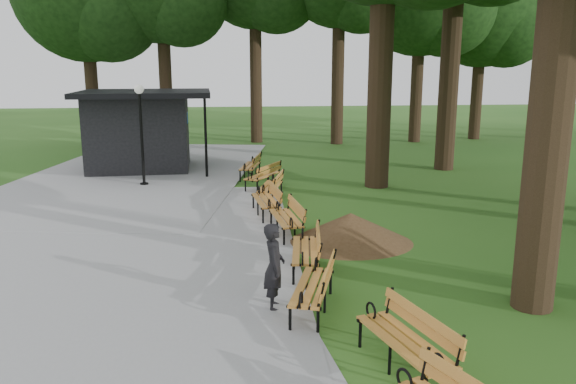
{
  "coord_description": "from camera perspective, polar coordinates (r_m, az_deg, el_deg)",
  "views": [
    {
      "loc": [
        -1.52,
        -8.05,
        4.1
      ],
      "look_at": [
        -0.05,
        5.27,
        1.1
      ],
      "focal_mm": 35.49,
      "sensor_mm": 36.0,
      "label": 1
    }
  ],
  "objects": [
    {
      "name": "bench_3",
      "position": [
        9.72,
        2.42,
        -9.51
      ],
      "size": [
        1.18,
        2.0,
        0.88
      ],
      "primitive_type": null,
      "rotation": [
        0.0,
        0.0,
        -1.87
      ],
      "color": "#C77D2E",
      "rests_on": "ground"
    },
    {
      "name": "ground",
      "position": [
        9.16,
        4.06,
        -14.0
      ],
      "size": [
        100.0,
        100.0,
        0.0
      ],
      "primitive_type": "plane",
      "color": "#265518",
      "rests_on": "ground"
    },
    {
      "name": "path",
      "position": [
        12.03,
        -17.97,
        -7.8
      ],
      "size": [
        12.0,
        38.0,
        0.06
      ],
      "primitive_type": "cube",
      "color": "#969698",
      "rests_on": "ground"
    },
    {
      "name": "bench_6",
      "position": [
        15.69,
        -2.25,
        -0.88
      ],
      "size": [
        0.84,
        1.96,
        0.88
      ],
      "primitive_type": null,
      "rotation": [
        0.0,
        0.0,
        -1.47
      ],
      "color": "#C77D2E",
      "rests_on": "ground"
    },
    {
      "name": "bench_4",
      "position": [
        11.53,
        1.73,
        -5.89
      ],
      "size": [
        0.9,
        1.97,
        0.88
      ],
      "primitive_type": null,
      "rotation": [
        0.0,
        0.0,
        -1.71
      ],
      "color": "#C77D2E",
      "rests_on": "ground"
    },
    {
      "name": "kiosk",
      "position": [
        23.4,
        -14.69,
        5.97
      ],
      "size": [
        5.14,
        4.51,
        3.12
      ],
      "primitive_type": null,
      "rotation": [
        0.0,
        0.0,
        0.04
      ],
      "color": "black",
      "rests_on": "ground"
    },
    {
      "name": "bench_7",
      "position": [
        17.48,
        -1.82,
        0.52
      ],
      "size": [
        1.1,
        2.0,
        0.88
      ],
      "primitive_type": null,
      "rotation": [
        0.0,
        0.0,
        -1.83
      ],
      "color": "#C77D2E",
      "rests_on": "ground"
    },
    {
      "name": "bench_2",
      "position": [
        8.11,
        11.58,
        -14.47
      ],
      "size": [
        1.12,
        2.0,
        0.88
      ],
      "primitive_type": null,
      "rotation": [
        0.0,
        0.0,
        -1.3
      ],
      "color": "#C77D2E",
      "rests_on": "ground"
    },
    {
      "name": "person",
      "position": [
        9.71,
        -1.39,
        -7.49
      ],
      "size": [
        0.4,
        0.58,
        1.52
      ],
      "primitive_type": "imported",
      "rotation": [
        0.0,
        0.0,
        1.51
      ],
      "color": "black",
      "rests_on": "ground"
    },
    {
      "name": "bench_9",
      "position": [
        21.13,
        -3.82,
        2.61
      ],
      "size": [
        1.04,
        1.99,
        0.88
      ],
      "primitive_type": null,
      "rotation": [
        0.0,
        0.0,
        -1.79
      ],
      "color": "#C77D2E",
      "rests_on": "ground"
    },
    {
      "name": "bench_5",
      "position": [
        13.89,
        -0.2,
        -2.66
      ],
      "size": [
        0.83,
        1.95,
        0.88
      ],
      "primitive_type": null,
      "rotation": [
        0.0,
        0.0,
        -1.47
      ],
      "color": "#C77D2E",
      "rests_on": "ground"
    },
    {
      "name": "lamp_post",
      "position": [
        20.02,
        -14.57,
        7.53
      ],
      "size": [
        0.32,
        0.32,
        3.47
      ],
      "color": "black",
      "rests_on": "ground"
    },
    {
      "name": "dirt_mound",
      "position": [
        13.43,
        6.26,
        -3.61
      ],
      "size": [
        2.5,
        2.5,
        0.73
      ],
      "primitive_type": "cone",
      "color": "#47301C",
      "rests_on": "ground"
    },
    {
      "name": "bench_8",
      "position": [
        19.26,
        -2.56,
        1.64
      ],
      "size": [
        1.52,
        1.96,
        0.88
      ],
      "primitive_type": null,
      "rotation": [
        0.0,
        0.0,
        -2.11
      ],
      "color": "#C77D2E",
      "rests_on": "ground"
    }
  ]
}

